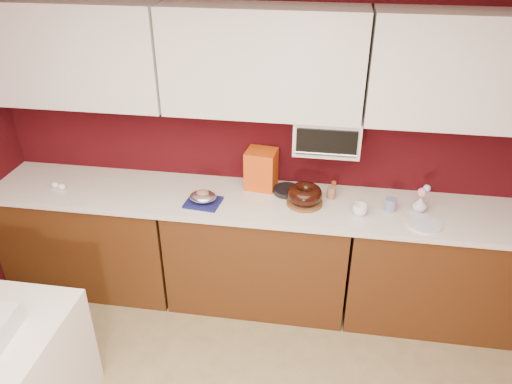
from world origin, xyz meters
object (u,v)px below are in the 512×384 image
(toaster_oven, at_px, (327,133))
(foil_ham_nest, at_px, (203,197))
(flower_vase, at_px, (420,203))
(coffee_mug, at_px, (360,209))
(pandoro_box, at_px, (261,169))
(bundt_cake, at_px, (305,194))
(blue_jar, at_px, (390,205))

(toaster_oven, xyz_separation_m, foil_ham_nest, (-0.83, -0.28, -0.42))
(foil_ham_nest, height_order, flower_vase, flower_vase)
(flower_vase, bearing_deg, foil_ham_nest, -174.87)
(coffee_mug, bearing_deg, toaster_oven, 135.33)
(toaster_oven, xyz_separation_m, coffee_mug, (0.26, -0.25, -0.43))
(foil_ham_nest, distance_m, pandoro_box, 0.49)
(foil_ham_nest, distance_m, coffee_mug, 1.09)
(bundt_cake, xyz_separation_m, pandoro_box, (-0.34, 0.20, 0.07))
(foil_ham_nest, height_order, pandoro_box, pandoro_box)
(flower_vase, bearing_deg, bundt_cake, -177.82)
(pandoro_box, distance_m, coffee_mug, 0.78)
(pandoro_box, distance_m, flower_vase, 1.14)
(foil_ham_nest, xyz_separation_m, blue_jar, (1.30, 0.11, -0.01))
(toaster_oven, relative_size, foil_ham_nest, 2.37)
(pandoro_box, xyz_separation_m, blue_jar, (0.93, -0.20, -0.10))
(foil_ham_nest, relative_size, flower_vase, 1.56)
(foil_ham_nest, relative_size, coffee_mug, 1.97)
(toaster_oven, bearing_deg, pandoro_box, 176.10)
(flower_vase, bearing_deg, toaster_oven, 167.88)
(pandoro_box, bearing_deg, blue_jar, -5.75)
(toaster_oven, height_order, coffee_mug, toaster_oven)
(bundt_cake, xyz_separation_m, coffee_mug, (0.38, -0.08, -0.03))
(bundt_cake, bearing_deg, toaster_oven, 54.60)
(toaster_oven, xyz_separation_m, flower_vase, (0.66, -0.14, -0.41))
(pandoro_box, height_order, flower_vase, pandoro_box)
(pandoro_box, bearing_deg, toaster_oven, 2.40)
(toaster_oven, height_order, blue_jar, toaster_oven)
(foil_ham_nest, xyz_separation_m, flower_vase, (1.49, 0.13, 0.01))
(pandoro_box, xyz_separation_m, coffee_mug, (0.72, -0.29, -0.10))
(blue_jar, xyz_separation_m, flower_vase, (0.20, 0.02, 0.01))
(toaster_oven, distance_m, blue_jar, 0.66)
(coffee_mug, xyz_separation_m, flower_vase, (0.41, 0.11, 0.01))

